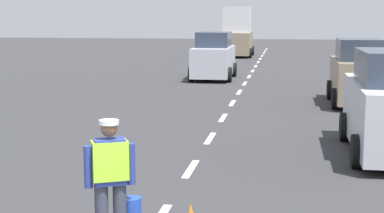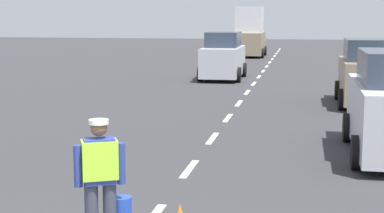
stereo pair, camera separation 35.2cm
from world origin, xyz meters
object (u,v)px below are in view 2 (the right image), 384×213
object	(u,v)px
delivery_truck	(250,34)
car_oncoming_second	(223,57)
car_parked_far	(366,75)
road_worker	(102,175)

from	to	relation	value
delivery_truck	car_oncoming_second	world-z (taller)	delivery_truck
car_oncoming_second	delivery_truck	bearing A→B (deg)	90.48
car_oncoming_second	car_parked_far	distance (m)	9.33
road_worker	car_oncoming_second	world-z (taller)	car_oncoming_second
road_worker	car_parked_far	xyz separation A→B (m)	(4.60, 13.39, 0.09)
delivery_truck	car_parked_far	distance (m)	23.37
road_worker	delivery_truck	bearing A→B (deg)	92.09
delivery_truck	car_parked_far	world-z (taller)	delivery_truck
delivery_truck	car_parked_far	bearing A→B (deg)	-75.35
car_parked_far	delivery_truck	bearing A→B (deg)	104.65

